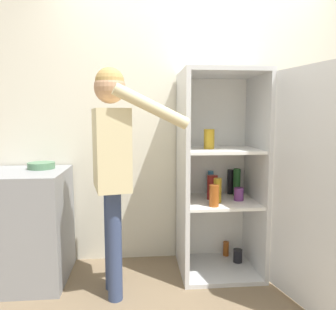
{
  "coord_description": "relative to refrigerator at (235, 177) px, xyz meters",
  "views": [
    {
      "loc": [
        -0.54,
        -2.04,
        1.33
      ],
      "look_at": [
        -0.29,
        0.63,
        1.01
      ],
      "focal_mm": 35.0,
      "sensor_mm": 36.0,
      "label": 1
    }
  ],
  "objects": [
    {
      "name": "bowl",
      "position": [
        -1.59,
        0.19,
        0.08
      ],
      "size": [
        0.22,
        0.22,
        0.05
      ],
      "color": "#517F5B",
      "rests_on": "counter"
    },
    {
      "name": "person",
      "position": [
        -0.97,
        -0.21,
        0.23
      ],
      "size": [
        0.71,
        0.54,
        1.67
      ],
      "color": "#384770",
      "rests_on": "ground_plane"
    },
    {
      "name": "refrigerator",
      "position": [
        0.0,
        0.0,
        0.0
      ],
      "size": [
        0.87,
        1.26,
        1.7
      ],
      "color": "silver",
      "rests_on": "ground_plane"
    },
    {
      "name": "counter",
      "position": [
        -1.71,
        0.07,
        -0.39
      ],
      "size": [
        0.67,
        0.65,
        0.9
      ],
      "color": "gray",
      "rests_on": "ground_plane"
    },
    {
      "name": "wall_back",
      "position": [
        -0.26,
        0.45,
        0.43
      ],
      "size": [
        7.0,
        0.06,
        2.55
      ],
      "color": "silver",
      "rests_on": "ground_plane"
    }
  ]
}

